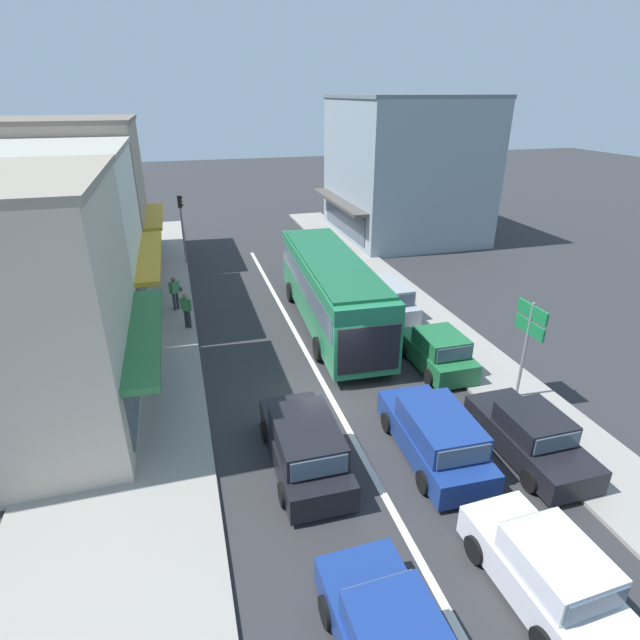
{
  "coord_description": "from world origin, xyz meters",
  "views": [
    {
      "loc": [
        -4.38,
        -13.92,
        9.67
      ],
      "look_at": [
        0.7,
        3.91,
        1.2
      ],
      "focal_mm": 28.0,
      "sensor_mm": 36.0,
      "label": 1
    }
  ],
  "objects_px": {
    "wagon_behind_bus_mid": "(305,445)",
    "directional_road_sign": "(529,329)",
    "pedestrian_browsing_midblock": "(186,308)",
    "wagon_adjacent_lane_lead": "(435,435)",
    "pedestrian_with_handbag_near": "(175,291)",
    "parked_wagon_kerb_third": "(384,298)",
    "parked_sedan_kerb_front": "(530,436)",
    "traffic_light_downstreet": "(182,219)",
    "city_bus": "(331,287)",
    "hatchback_queue_far_back": "(545,571)",
    "parked_hatchback_kerb_second": "(437,352)"
  },
  "relations": [
    {
      "from": "wagon_adjacent_lane_lead",
      "to": "parked_wagon_kerb_third",
      "type": "bearing_deg",
      "value": 75.31
    },
    {
      "from": "parked_wagon_kerb_third",
      "to": "directional_road_sign",
      "type": "xyz_separation_m",
      "value": [
        1.54,
        -8.17,
        1.96
      ]
    },
    {
      "from": "city_bus",
      "to": "directional_road_sign",
      "type": "height_order",
      "value": "directional_road_sign"
    },
    {
      "from": "parked_hatchback_kerb_second",
      "to": "wagon_adjacent_lane_lead",
      "type": "bearing_deg",
      "value": -118.7
    },
    {
      "from": "pedestrian_browsing_midblock",
      "to": "parked_wagon_kerb_third",
      "type": "bearing_deg",
      "value": -3.64
    },
    {
      "from": "wagon_adjacent_lane_lead",
      "to": "parked_hatchback_kerb_second",
      "type": "xyz_separation_m",
      "value": [
        2.53,
        4.61,
        -0.04
      ]
    },
    {
      "from": "hatchback_queue_far_back",
      "to": "directional_road_sign",
      "type": "height_order",
      "value": "directional_road_sign"
    },
    {
      "from": "parked_wagon_kerb_third",
      "to": "hatchback_queue_far_back",
      "type": "bearing_deg",
      "value": -99.87
    },
    {
      "from": "city_bus",
      "to": "traffic_light_downstreet",
      "type": "relative_size",
      "value": 2.61
    },
    {
      "from": "wagon_behind_bus_mid",
      "to": "directional_road_sign",
      "type": "relative_size",
      "value": 1.25
    },
    {
      "from": "parked_sedan_kerb_front",
      "to": "traffic_light_downstreet",
      "type": "distance_m",
      "value": 22.91
    },
    {
      "from": "parked_hatchback_kerb_second",
      "to": "wagon_behind_bus_mid",
      "type": "bearing_deg",
      "value": -147.2
    },
    {
      "from": "city_bus",
      "to": "traffic_light_downstreet",
      "type": "distance_m",
      "value": 12.48
    },
    {
      "from": "wagon_behind_bus_mid",
      "to": "parked_sedan_kerb_front",
      "type": "height_order",
      "value": "wagon_behind_bus_mid"
    },
    {
      "from": "parked_hatchback_kerb_second",
      "to": "directional_road_sign",
      "type": "distance_m",
      "value": 3.74
    },
    {
      "from": "wagon_adjacent_lane_lead",
      "to": "traffic_light_downstreet",
      "type": "xyz_separation_m",
      "value": [
        -6.19,
        20.32,
        2.11
      ]
    },
    {
      "from": "parked_wagon_kerb_third",
      "to": "pedestrian_browsing_midblock",
      "type": "bearing_deg",
      "value": 176.36
    },
    {
      "from": "pedestrian_browsing_midblock",
      "to": "pedestrian_with_handbag_near",
      "type": "bearing_deg",
      "value": 100.97
    },
    {
      "from": "parked_wagon_kerb_third",
      "to": "pedestrian_with_handbag_near",
      "type": "distance_m",
      "value": 9.99
    },
    {
      "from": "wagon_adjacent_lane_lead",
      "to": "parked_sedan_kerb_front",
      "type": "bearing_deg",
      "value": -14.46
    },
    {
      "from": "wagon_behind_bus_mid",
      "to": "parked_wagon_kerb_third",
      "type": "height_order",
      "value": "same"
    },
    {
      "from": "wagon_behind_bus_mid",
      "to": "pedestrian_browsing_midblock",
      "type": "relative_size",
      "value": 2.77
    },
    {
      "from": "pedestrian_with_handbag_near",
      "to": "pedestrian_browsing_midblock",
      "type": "bearing_deg",
      "value": -79.03
    },
    {
      "from": "parked_wagon_kerb_third",
      "to": "wagon_adjacent_lane_lead",
      "type": "bearing_deg",
      "value": -104.69
    },
    {
      "from": "wagon_adjacent_lane_lead",
      "to": "traffic_light_downstreet",
      "type": "relative_size",
      "value": 1.09
    },
    {
      "from": "hatchback_queue_far_back",
      "to": "pedestrian_browsing_midblock",
      "type": "height_order",
      "value": "pedestrian_browsing_midblock"
    },
    {
      "from": "parked_sedan_kerb_front",
      "to": "parked_hatchback_kerb_second",
      "type": "relative_size",
      "value": 1.13
    },
    {
      "from": "directional_road_sign",
      "to": "pedestrian_browsing_midblock",
      "type": "distance_m",
      "value": 13.89
    },
    {
      "from": "city_bus",
      "to": "hatchback_queue_far_back",
      "type": "height_order",
      "value": "city_bus"
    },
    {
      "from": "city_bus",
      "to": "directional_road_sign",
      "type": "relative_size",
      "value": 3.05
    },
    {
      "from": "parked_wagon_kerb_third",
      "to": "pedestrian_browsing_midblock",
      "type": "distance_m",
      "value": 9.15
    },
    {
      "from": "hatchback_queue_far_back",
      "to": "traffic_light_downstreet",
      "type": "relative_size",
      "value": 0.89
    },
    {
      "from": "parked_sedan_kerb_front",
      "to": "parked_wagon_kerb_third",
      "type": "bearing_deg",
      "value": 90.15
    },
    {
      "from": "wagon_adjacent_lane_lead",
      "to": "pedestrian_with_handbag_near",
      "type": "distance_m",
      "value": 14.69
    },
    {
      "from": "parked_wagon_kerb_third",
      "to": "pedestrian_browsing_midblock",
      "type": "xyz_separation_m",
      "value": [
        -9.12,
        0.58,
        0.32
      ]
    },
    {
      "from": "parked_hatchback_kerb_second",
      "to": "pedestrian_browsing_midblock",
      "type": "bearing_deg",
      "value": 146.1
    },
    {
      "from": "pedestrian_browsing_midblock",
      "to": "wagon_behind_bus_mid",
      "type": "bearing_deg",
      "value": -74.53
    },
    {
      "from": "hatchback_queue_far_back",
      "to": "pedestrian_browsing_midblock",
      "type": "xyz_separation_m",
      "value": [
        -6.56,
        15.29,
        0.36
      ]
    },
    {
      "from": "city_bus",
      "to": "pedestrian_browsing_midblock",
      "type": "bearing_deg",
      "value": 168.4
    },
    {
      "from": "traffic_light_downstreet",
      "to": "pedestrian_with_handbag_near",
      "type": "xyz_separation_m",
      "value": [
        -0.73,
        -7.37,
        -1.79
      ]
    },
    {
      "from": "pedestrian_with_handbag_near",
      "to": "pedestrian_browsing_midblock",
      "type": "height_order",
      "value": "same"
    },
    {
      "from": "hatchback_queue_far_back",
      "to": "pedestrian_browsing_midblock",
      "type": "bearing_deg",
      "value": 113.23
    },
    {
      "from": "parked_sedan_kerb_front",
      "to": "parked_wagon_kerb_third",
      "type": "xyz_separation_m",
      "value": [
        -0.03,
        10.78,
        0.08
      ]
    },
    {
      "from": "wagon_behind_bus_mid",
      "to": "city_bus",
      "type": "bearing_deg",
      "value": 68.59
    },
    {
      "from": "parked_wagon_kerb_third",
      "to": "traffic_light_downstreet",
      "type": "height_order",
      "value": "traffic_light_downstreet"
    },
    {
      "from": "hatchback_queue_far_back",
      "to": "parked_wagon_kerb_third",
      "type": "bearing_deg",
      "value": 80.13
    },
    {
      "from": "wagon_behind_bus_mid",
      "to": "hatchback_queue_far_back",
      "type": "distance_m",
      "value": 6.45
    },
    {
      "from": "traffic_light_downstreet",
      "to": "parked_sedan_kerb_front",
      "type": "bearing_deg",
      "value": -67.12
    },
    {
      "from": "wagon_behind_bus_mid",
      "to": "pedestrian_browsing_midblock",
      "type": "bearing_deg",
      "value": 105.47
    },
    {
      "from": "city_bus",
      "to": "parked_wagon_kerb_third",
      "type": "distance_m",
      "value": 3.19
    }
  ]
}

